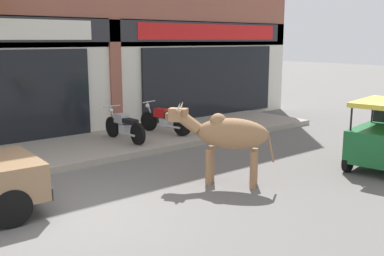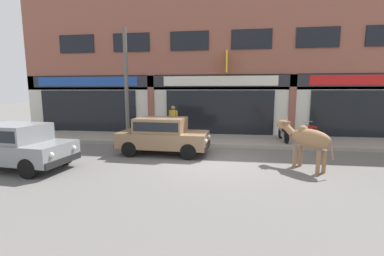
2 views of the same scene
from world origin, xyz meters
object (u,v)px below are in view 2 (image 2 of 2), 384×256
object	(u,v)px
car_0	(163,134)
car_1	(15,144)
utility_pole	(126,86)
cow	(307,138)
motorcycle_1	(314,133)
pedestrian	(173,118)
motorcycle_0	(283,133)

from	to	relation	value
car_0	car_1	world-z (taller)	same
car_0	utility_pole	world-z (taller)	utility_pole
cow	car_0	xyz separation A→B (m)	(-5.10, 1.35, -0.19)
car_1	car_0	bearing A→B (deg)	31.82
motorcycle_1	utility_pole	distance (m)	9.09
cow	pedestrian	size ratio (longest dim) A/B	1.15
motorcycle_0	motorcycle_1	bearing A→B (deg)	4.13
pedestrian	motorcycle_1	bearing A→B (deg)	-3.39
cow	motorcycle_1	world-z (taller)	cow
motorcycle_0	motorcycle_1	xyz separation A→B (m)	(1.40, 0.10, 0.00)
cow	utility_pole	size ratio (longest dim) A/B	0.35
car_1	pedestrian	world-z (taller)	pedestrian
car_1	utility_pole	distance (m)	5.18
cow	motorcycle_0	world-z (taller)	cow
car_0	car_1	distance (m)	4.95
cow	motorcycle_1	bearing A→B (deg)	70.02
car_1	pedestrian	xyz separation A→B (m)	(3.96, 5.79, 0.33)
cow	car_1	distance (m)	9.39
car_1	motorcycle_1	size ratio (longest dim) A/B	2.09
pedestrian	utility_pole	size ratio (longest dim) A/B	0.31
motorcycle_0	car_1	bearing A→B (deg)	-150.68
motorcycle_1	car_1	bearing A→B (deg)	-153.50
motorcycle_0	pedestrian	world-z (taller)	pedestrian
car_1	motorcycle_0	world-z (taller)	car_1
motorcycle_0	utility_pole	xyz separation A→B (m)	(-7.36, -0.95, 2.22)
car_0	cow	bearing A→B (deg)	-14.78
car_0	pedestrian	bearing A→B (deg)	94.41
cow	motorcycle_1	xyz separation A→B (m)	(1.50, 4.12, -0.46)
pedestrian	motorcycle_0	bearing A→B (deg)	-5.30
pedestrian	car_0	bearing A→B (deg)	-85.59
motorcycle_0	pedestrian	distance (m)	5.50
car_0	pedestrian	xyz separation A→B (m)	(-0.25, 3.18, 0.33)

